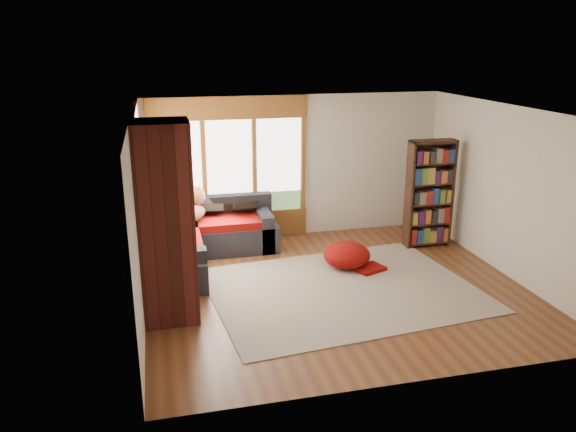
{
  "coord_description": "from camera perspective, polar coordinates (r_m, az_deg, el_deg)",
  "views": [
    {
      "loc": [
        -2.47,
        -7.27,
        3.52
      ],
      "look_at": [
        -0.56,
        0.68,
        0.95
      ],
      "focal_mm": 35.0,
      "sensor_mm": 36.0,
      "label": 1
    }
  ],
  "objects": [
    {
      "name": "wall_front",
      "position": [
        5.81,
        12.86,
        -5.48
      ],
      "size": [
        5.5,
        0.04,
        2.6
      ],
      "primitive_type": "cube",
      "color": "silver",
      "rests_on": "ground"
    },
    {
      "name": "wall_back",
      "position": [
        10.32,
        0.68,
        5.04
      ],
      "size": [
        5.5,
        0.04,
        2.6
      ],
      "primitive_type": "cube",
      "color": "silver",
      "rests_on": "ground"
    },
    {
      "name": "roller_blind",
      "position": [
        9.47,
        -14.68,
        6.12
      ],
      "size": [
        0.03,
        0.72,
        0.9
      ],
      "primitive_type": "cube",
      "color": "#6C8C5D",
      "rests_on": "wall_left"
    },
    {
      "name": "sectional_sofa",
      "position": [
        9.54,
        -9.61,
        -2.5
      ],
      "size": [
        2.2,
        2.2,
        0.8
      ],
      "rotation": [
        0.0,
        0.0,
        -0.02
      ],
      "color": "black",
      "rests_on": "ground"
    },
    {
      "name": "windows_left",
      "position": [
        8.75,
        -14.72,
        2.51
      ],
      "size": [
        0.1,
        2.62,
        1.9
      ],
      "color": "brown",
      "rests_on": "wall_left"
    },
    {
      "name": "brick_chimney",
      "position": [
        7.27,
        -12.3,
        -0.75
      ],
      "size": [
        0.7,
        0.7,
        2.6
      ],
      "primitive_type": "cube",
      "color": "#471914",
      "rests_on": "ground"
    },
    {
      "name": "throw_pillows",
      "position": [
        9.45,
        -9.24,
        0.28
      ],
      "size": [
        1.98,
        1.68,
        0.45
      ],
      "color": "black",
      "rests_on": "sectional_sofa"
    },
    {
      "name": "dog_tan",
      "position": [
        9.56,
        -10.12,
        0.55
      ],
      "size": [
        0.94,
        1.0,
        0.49
      ],
      "rotation": [
        0.0,
        0.0,
        0.91
      ],
      "color": "brown",
      "rests_on": "sectional_sofa"
    },
    {
      "name": "windows_back",
      "position": [
        10.06,
        -5.95,
        4.91
      ],
      "size": [
        2.82,
        0.1,
        1.9
      ],
      "color": "brown",
      "rests_on": "wall_back"
    },
    {
      "name": "pouf",
      "position": [
        9.12,
        6.0,
        -3.86
      ],
      "size": [
        0.83,
        0.83,
        0.41
      ],
      "primitive_type": "ellipsoid",
      "rotation": [
        0.0,
        0.0,
        -0.09
      ],
      "color": "maroon",
      "rests_on": "area_rug"
    },
    {
      "name": "bookshelf",
      "position": [
        10.1,
        14.17,
        2.19
      ],
      "size": [
        0.81,
        0.27,
        1.9
      ],
      "color": "#371E12",
      "rests_on": "ground"
    },
    {
      "name": "area_rug",
      "position": [
        8.38,
        5.58,
        -7.43
      ],
      "size": [
        4.07,
        3.27,
        0.01
      ],
      "primitive_type": "cube",
      "rotation": [
        0.0,
        0.0,
        0.1
      ],
      "color": "beige",
      "rests_on": "ground"
    },
    {
      "name": "dog_brindle",
      "position": [
        8.96,
        -12.29,
        -1.01
      ],
      "size": [
        0.62,
        0.83,
        0.41
      ],
      "rotation": [
        0.0,
        0.0,
        1.82
      ],
      "color": "#3A2316",
      "rests_on": "sectional_sofa"
    },
    {
      "name": "wall_left",
      "position": [
        7.6,
        -15.01,
        -0.13
      ],
      "size": [
        0.04,
        5.0,
        2.6
      ],
      "primitive_type": "cube",
      "color": "silver",
      "rests_on": "ground"
    },
    {
      "name": "floor",
      "position": [
        8.44,
        4.82,
        -7.24
      ],
      "size": [
        5.5,
        5.5,
        0.0
      ],
      "primitive_type": "plane",
      "color": "#562E17",
      "rests_on": "ground"
    },
    {
      "name": "ceiling",
      "position": [
        7.73,
        5.32,
        10.55
      ],
      "size": [
        5.5,
        5.5,
        0.0
      ],
      "primitive_type": "plane",
      "color": "white"
    },
    {
      "name": "wall_right",
      "position": [
        9.22,
        21.52,
        2.29
      ],
      "size": [
        0.04,
        5.0,
        2.6
      ],
      "primitive_type": "cube",
      "color": "silver",
      "rests_on": "ground"
    }
  ]
}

